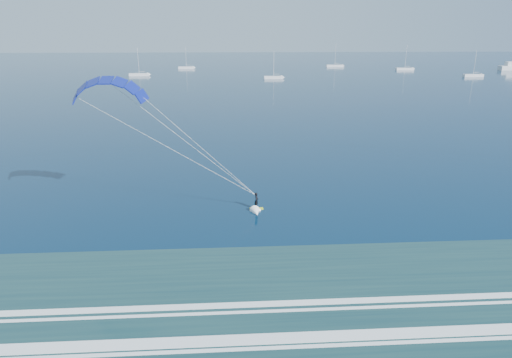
{
  "coord_description": "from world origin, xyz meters",
  "views": [
    {
      "loc": [
        -1.64,
        -19.53,
        19.15
      ],
      "look_at": [
        1.18,
        24.3,
        4.97
      ],
      "focal_mm": 32.0,
      "sensor_mm": 36.0,
      "label": 1
    }
  ],
  "objects_px": {
    "sailboat_6": "(473,75)",
    "sailboat_3": "(274,77)",
    "kitesurfer_rig": "(181,138)",
    "sailboat_2": "(186,68)",
    "sailboat_1": "(139,74)",
    "sailboat_4": "(335,66)",
    "sailboat_5": "(405,69)"
  },
  "relations": [
    {
      "from": "sailboat_2",
      "to": "sailboat_1",
      "type": "bearing_deg",
      "value": -113.57
    },
    {
      "from": "sailboat_3",
      "to": "sailboat_5",
      "type": "distance_m",
      "value": 85.3
    },
    {
      "from": "sailboat_3",
      "to": "sailboat_4",
      "type": "distance_m",
      "value": 80.22
    },
    {
      "from": "kitesurfer_rig",
      "to": "sailboat_1",
      "type": "xyz_separation_m",
      "value": [
        -34.75,
        169.02,
        -7.94
      ]
    },
    {
      "from": "sailboat_5",
      "to": "sailboat_6",
      "type": "xyz_separation_m",
      "value": [
        16.4,
        -39.14,
        -0.01
      ]
    },
    {
      "from": "sailboat_2",
      "to": "sailboat_3",
      "type": "bearing_deg",
      "value": -54.55
    },
    {
      "from": "sailboat_5",
      "to": "sailboat_2",
      "type": "bearing_deg",
      "value": 172.0
    },
    {
      "from": "sailboat_5",
      "to": "sailboat_6",
      "type": "relative_size",
      "value": 1.07
    },
    {
      "from": "sailboat_4",
      "to": "sailboat_6",
      "type": "bearing_deg",
      "value": -53.46
    },
    {
      "from": "kitesurfer_rig",
      "to": "sailboat_4",
      "type": "bearing_deg",
      "value": 72.88
    },
    {
      "from": "sailboat_2",
      "to": "sailboat_6",
      "type": "bearing_deg",
      "value": -22.74
    },
    {
      "from": "sailboat_3",
      "to": "sailboat_4",
      "type": "xyz_separation_m",
      "value": [
        42.4,
        68.1,
        0.01
      ]
    },
    {
      "from": "sailboat_2",
      "to": "kitesurfer_rig",
      "type": "bearing_deg",
      "value": -85.46
    },
    {
      "from": "sailboat_4",
      "to": "sailboat_5",
      "type": "relative_size",
      "value": 1.04
    },
    {
      "from": "sailboat_1",
      "to": "sailboat_2",
      "type": "bearing_deg",
      "value": 66.43
    },
    {
      "from": "sailboat_6",
      "to": "sailboat_5",
      "type": "bearing_deg",
      "value": 112.74
    },
    {
      "from": "sailboat_2",
      "to": "sailboat_3",
      "type": "height_order",
      "value": "sailboat_2"
    },
    {
      "from": "kitesurfer_rig",
      "to": "sailboat_2",
      "type": "relative_size",
      "value": 1.81
    },
    {
      "from": "sailboat_4",
      "to": "sailboat_6",
      "type": "height_order",
      "value": "sailboat_4"
    },
    {
      "from": "kitesurfer_rig",
      "to": "sailboat_3",
      "type": "distance_m",
      "value": 153.82
    },
    {
      "from": "sailboat_1",
      "to": "sailboat_3",
      "type": "relative_size",
      "value": 1.09
    },
    {
      "from": "sailboat_1",
      "to": "sailboat_3",
      "type": "bearing_deg",
      "value": -16.26
    },
    {
      "from": "sailboat_6",
      "to": "sailboat_3",
      "type": "bearing_deg",
      "value": -177.8
    },
    {
      "from": "kitesurfer_rig",
      "to": "sailboat_2",
      "type": "xyz_separation_m",
      "value": [
        -16.7,
        210.41,
        -7.95
      ]
    },
    {
      "from": "sailboat_4",
      "to": "sailboat_6",
      "type": "xyz_separation_m",
      "value": [
        47.91,
        -64.64,
        -0.01
      ]
    },
    {
      "from": "sailboat_2",
      "to": "sailboat_5",
      "type": "xyz_separation_m",
      "value": [
        115.83,
        -16.28,
        0.01
      ]
    },
    {
      "from": "sailboat_3",
      "to": "sailboat_6",
      "type": "distance_m",
      "value": 90.37
    },
    {
      "from": "sailboat_4",
      "to": "sailboat_6",
      "type": "distance_m",
      "value": 80.46
    },
    {
      "from": "kitesurfer_rig",
      "to": "sailboat_5",
      "type": "distance_m",
      "value": 218.12
    },
    {
      "from": "sailboat_1",
      "to": "sailboat_2",
      "type": "height_order",
      "value": "sailboat_1"
    },
    {
      "from": "sailboat_1",
      "to": "sailboat_6",
      "type": "height_order",
      "value": "sailboat_1"
    },
    {
      "from": "sailboat_1",
      "to": "sailboat_2",
      "type": "relative_size",
      "value": 1.07
    }
  ]
}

